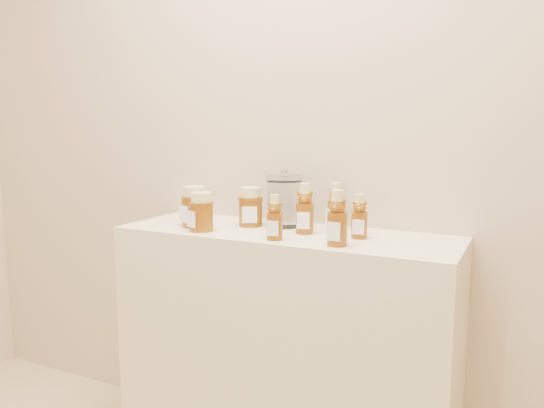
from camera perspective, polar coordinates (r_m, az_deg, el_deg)
The scene contains 11 objects.
wall_back at distance 2.01m, azimuth 3.91°, elevation 10.74°, with size 3.50×0.02×2.70m, color tan.
display_table at distance 2.00m, azimuth 1.35°, elevation -15.77°, with size 1.20×0.40×0.90m, color beige.
bear_bottle_back_left at distance 1.82m, azimuth 3.55°, elevation -0.12°, with size 0.07×0.07×0.20m, color #602F07, non-canonical shape.
bear_bottle_back_mid at distance 1.90m, azimuth 6.89°, elevation 0.10°, with size 0.06×0.06×0.19m, color #602F07, non-canonical shape.
bear_bottle_back_right at distance 1.76m, azimuth 9.40°, elevation -1.00°, with size 0.06×0.06×0.17m, color #602F07, non-canonical shape.
bear_bottle_front_left at distance 1.72m, azimuth 0.28°, elevation -1.12°, with size 0.06×0.06×0.17m, color #602F07, non-canonical shape.
bear_bottle_front_right at distance 1.64m, azimuth 7.05°, elevation -1.12°, with size 0.07×0.07×0.20m, color #602F07, non-canonical shape.
honey_jar_left at distance 1.97m, azimuth -8.39°, elevation -0.25°, with size 0.09×0.09×0.15m, color #602F07, non-canonical shape.
honey_jar_back at distance 1.96m, azimuth -2.32°, elevation -0.29°, with size 0.09×0.09×0.14m, color #602F07, non-canonical shape.
honey_jar_front at distance 1.88m, azimuth -7.62°, elevation -0.83°, with size 0.09×0.09×0.14m, color #602F07, non-canonical shape.
glass_canister at distance 1.94m, azimuth 1.33°, elevation 0.56°, with size 0.13×0.13×0.20m, color white, non-canonical shape.
Camera 1 is at (0.77, -0.10, 1.27)m, focal length 35.00 mm.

